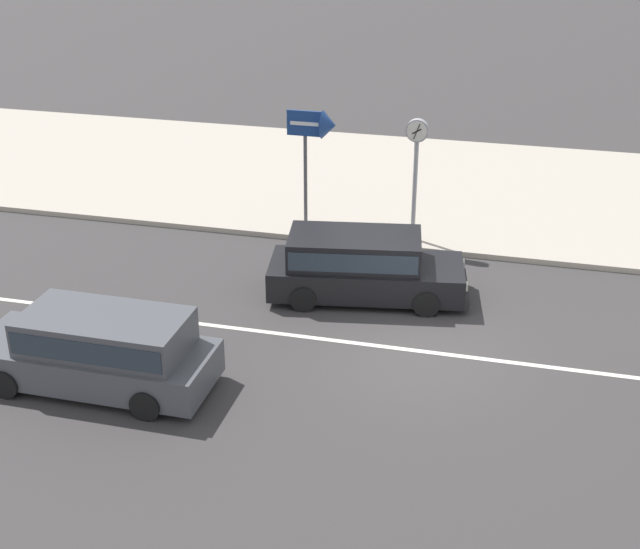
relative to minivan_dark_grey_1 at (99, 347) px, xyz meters
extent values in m
plane|color=#383535|center=(5.87, 2.84, -0.85)|extent=(160.00, 160.00, 0.00)
cube|color=silver|center=(5.87, 2.84, -0.84)|extent=(50.40, 0.14, 0.01)
cube|color=#ADA393|center=(5.87, 12.96, -0.77)|extent=(68.00, 10.00, 0.15)
cube|color=#47494F|center=(-0.13, 0.00, -0.33)|extent=(4.77, 1.87, 0.70)
cube|color=#47494F|center=(0.17, 0.00, 0.37)|extent=(3.22, 1.67, 0.70)
cube|color=#28333D|center=(0.17, 0.00, 0.37)|extent=(3.09, 1.71, 0.45)
cube|color=white|center=(-2.52, 0.66, -0.18)|extent=(0.08, 0.24, 0.14)
cylinder|color=black|center=(-1.61, -0.86, -0.55)|extent=(0.60, 0.23, 0.60)
cylinder|color=black|center=(-1.60, 0.88, -0.55)|extent=(0.60, 0.23, 0.60)
cylinder|color=black|center=(1.33, -0.88, -0.55)|extent=(0.60, 0.23, 0.60)
cylinder|color=black|center=(1.35, 0.86, -0.55)|extent=(0.60, 0.23, 0.60)
cube|color=black|center=(4.28, 5.11, -0.33)|extent=(4.77, 2.50, 0.70)
cube|color=black|center=(4.00, 5.07, 0.37)|extent=(3.28, 2.09, 0.70)
cube|color=#28333D|center=(4.00, 5.07, 0.37)|extent=(3.17, 2.10, 0.45)
cube|color=black|center=(6.58, 5.48, -0.54)|extent=(0.40, 1.76, 0.28)
cube|color=white|center=(6.45, 6.10, -0.18)|extent=(0.12, 0.25, 0.14)
cube|color=white|center=(6.65, 4.85, -0.18)|extent=(0.12, 0.25, 0.14)
cylinder|color=black|center=(5.54, 6.18, -0.55)|extent=(0.63, 0.31, 0.60)
cylinder|color=black|center=(5.81, 4.49, -0.55)|extent=(0.63, 0.31, 0.60)
cylinder|color=black|center=(2.76, 5.74, -0.55)|extent=(0.63, 0.31, 0.60)
cylinder|color=black|center=(3.03, 4.04, -0.55)|extent=(0.63, 0.31, 0.60)
cylinder|color=#9E9EA3|center=(4.87, 8.53, 0.66)|extent=(0.12, 0.12, 2.71)
cylinder|color=#9E9EA3|center=(4.87, 8.53, 2.31)|extent=(0.59, 0.18, 0.59)
cylinder|color=white|center=(4.87, 8.43, 2.31)|extent=(0.52, 0.02, 0.52)
cylinder|color=white|center=(4.87, 8.62, 2.31)|extent=(0.52, 0.02, 0.52)
cube|color=black|center=(4.87, 8.42, 2.31)|extent=(0.25, 0.01, 0.16)
cube|color=black|center=(4.87, 8.42, 2.31)|extent=(0.17, 0.01, 0.41)
cylinder|color=#4C4C51|center=(1.87, 8.61, 0.62)|extent=(0.10, 0.10, 2.64)
cube|color=navy|center=(1.87, 8.57, 2.28)|extent=(0.97, 0.06, 0.68)
cone|color=navy|center=(2.53, 8.57, 2.28)|extent=(0.36, 0.74, 0.74)
cube|color=white|center=(1.87, 8.53, 2.28)|extent=(0.77, 0.01, 0.10)
camera|label=1|loc=(7.87, -13.57, 8.70)|focal=50.00mm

